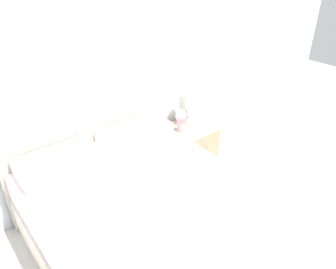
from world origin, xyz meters
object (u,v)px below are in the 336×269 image
(nightstand, at_px, (191,146))
(bed, at_px, (142,216))
(flower_vase, at_px, (181,119))
(table_lamp, at_px, (187,103))

(nightstand, bearing_deg, bed, -150.70)
(bed, relative_size, flower_vase, 7.88)
(table_lamp, bearing_deg, nightstand, -95.51)
(table_lamp, relative_size, flower_vase, 1.53)
(nightstand, bearing_deg, table_lamp, 84.49)
(nightstand, xyz_separation_m, flower_vase, (-0.16, 0.01, 0.40))
(nightstand, distance_m, table_lamp, 0.52)
(flower_vase, bearing_deg, table_lamp, 32.70)
(bed, height_order, flower_vase, bed)
(table_lamp, height_order, flower_vase, table_lamp)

